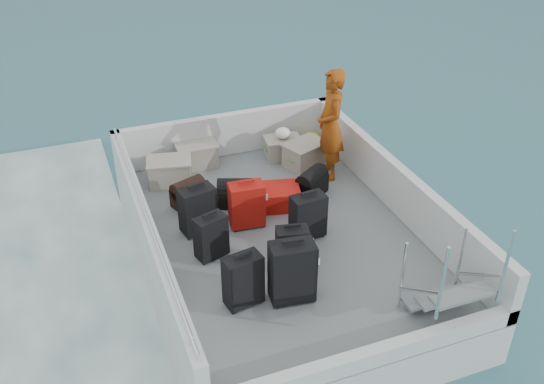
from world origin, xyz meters
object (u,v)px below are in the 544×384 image
(crate_2, at_px, (283,149))
(suitcase_8, at_px, (273,197))
(crate_1, at_px, (197,155))
(suitcase_7, at_px, (308,217))
(suitcase_0, at_px, (243,281))
(crate_0, at_px, (170,172))
(suitcase_1, at_px, (211,237))
(suitcase_6, at_px, (292,248))
(suitcase_3, at_px, (292,273))
(passenger, at_px, (330,125))
(crate_3, at_px, (305,155))
(suitcase_2, at_px, (198,210))
(suitcase_5, at_px, (247,205))

(crate_2, bearing_deg, suitcase_8, -117.03)
(suitcase_8, relative_size, crate_1, 1.22)
(suitcase_7, relative_size, suitcase_8, 0.84)
(suitcase_0, bearing_deg, crate_0, 83.58)
(suitcase_7, bearing_deg, suitcase_1, 174.14)
(suitcase_6, distance_m, suitcase_8, 1.38)
(suitcase_6, xyz_separation_m, suitcase_8, (0.27, 1.35, -0.13))
(suitcase_3, distance_m, suitcase_8, 1.99)
(suitcase_6, xyz_separation_m, suitcase_7, (0.43, 0.49, 0.04))
(crate_1, bearing_deg, passenger, -29.42)
(suitcase_7, relative_size, crate_2, 1.16)
(suitcase_6, distance_m, passenger, 2.38)
(crate_3, bearing_deg, suitcase_3, -116.27)
(suitcase_1, distance_m, suitcase_6, 1.02)
(suitcase_2, distance_m, suitcase_5, 0.65)
(suitcase_1, height_order, crate_2, suitcase_1)
(suitcase_6, distance_m, crate_2, 2.80)
(suitcase_2, height_order, crate_2, suitcase_2)
(suitcase_6, height_order, crate_0, suitcase_6)
(suitcase_3, xyz_separation_m, crate_0, (-0.72, 3.05, -0.20))
(suitcase_2, relative_size, crate_3, 1.08)
(suitcase_3, relative_size, suitcase_6, 1.41)
(crate_1, bearing_deg, suitcase_3, -86.67)
(suitcase_0, height_order, crate_1, suitcase_0)
(suitcase_1, bearing_deg, suitcase_5, 20.92)
(suitcase_0, relative_size, crate_2, 1.22)
(suitcase_2, distance_m, suitcase_7, 1.45)
(suitcase_5, xyz_separation_m, crate_2, (1.16, 1.61, -0.16))
(suitcase_7, bearing_deg, crate_0, 120.30)
(crate_2, bearing_deg, passenger, -60.46)
(suitcase_2, xyz_separation_m, suitcase_6, (0.88, -1.12, -0.06))
(suitcase_8, relative_size, crate_3, 1.21)
(suitcase_7, xyz_separation_m, passenger, (0.95, 1.36, 0.55))
(suitcase_5, relative_size, crate_2, 1.19)
(crate_2, relative_size, crate_3, 0.88)
(crate_3, bearing_deg, crate_0, 174.03)
(suitcase_7, relative_size, crate_3, 1.02)
(suitcase_3, relative_size, crate_2, 1.43)
(suitcase_8, xyz_separation_m, passenger, (1.10, 0.51, 0.71))
(suitcase_8, relative_size, crate_0, 1.19)
(suitcase_2, bearing_deg, suitcase_0, -98.11)
(crate_1, distance_m, passenger, 2.18)
(suitcase_3, xyz_separation_m, suitcase_7, (0.66, 1.06, -0.07))
(suitcase_6, xyz_separation_m, passenger, (1.37, 1.85, 0.59))
(suitcase_3, bearing_deg, suitcase_1, 127.43)
(suitcase_0, bearing_deg, crate_1, 74.27)
(crate_0, relative_size, crate_2, 1.15)
(suitcase_3, relative_size, suitcase_5, 1.20)
(suitcase_1, relative_size, crate_1, 0.98)
(suitcase_7, bearing_deg, suitcase_3, -126.44)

